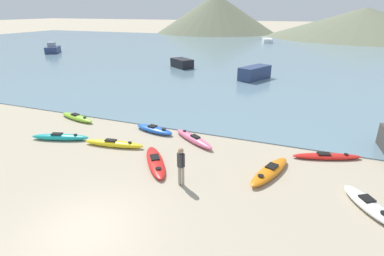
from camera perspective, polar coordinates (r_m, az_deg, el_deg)
The scene contains 18 objects.
ground_plane at distance 11.06m, azimuth -19.58°, elevation -18.02°, with size 400.00×400.00×0.00m, color tan.
bay_water at distance 51.19m, azimuth 14.69°, elevation 13.33°, with size 160.00×70.00×0.06m, color slate.
far_hill_left at distance 100.27m, azimuth 4.60°, elevation 20.95°, with size 36.68×36.68×11.45m, color #6B7056.
far_hill_midleft at distance 94.09m, azimuth 29.97°, elevation 17.03°, with size 49.22×49.22×7.40m, color #6B7056.
kayak_on_sand_0 at distance 14.33m, azimuth -6.98°, elevation -6.39°, with size 2.57×3.13×0.32m.
kayak_on_sand_1 at distance 13.81m, azimuth 14.60°, elevation -7.95°, with size 1.71×3.27×0.39m.
kayak_on_sand_2 at distance 21.31m, azimuth -21.07°, elevation 1.91°, with size 3.14×1.32×0.37m.
kayak_on_sand_3 at distance 16.54m, azimuth -14.66°, elevation -2.89°, with size 3.39×1.08×0.37m.
kayak_on_sand_4 at distance 16.56m, azimuth 0.31°, elevation -2.05°, with size 3.02×2.25×0.40m.
kayak_on_sand_5 at distance 13.07m, azimuth 30.59°, elevation -12.44°, with size 2.01×2.62×0.38m.
kayak_on_sand_6 at distance 18.36m, azimuth -23.81°, elevation -1.57°, with size 3.28×1.54×0.39m.
kayak_on_sand_7 at distance 18.01m, azimuth -7.20°, elevation -0.26°, with size 2.71×1.26×0.38m.
kayak_on_sand_8 at distance 16.17m, azimuth 24.27°, elevation -4.92°, with size 3.34×1.67×0.29m.
person_near_foreground at distance 12.26m, azimuth -2.11°, elevation -6.92°, with size 0.34×0.28×1.70m.
moored_boat_0 at distance 56.76m, azimuth -25.00°, elevation 13.47°, with size 3.53×4.02×1.74m.
moored_boat_1 at distance 71.01m, azimuth 14.14°, elevation 15.88°, with size 2.98×4.84×0.82m.
moored_boat_2 at distance 32.19m, azimuth 11.84°, elevation 10.25°, with size 2.98×4.13×1.33m.
moored_boat_3 at distance 38.17m, azimuth -1.92°, elevation 12.23°, with size 3.43×3.12×1.08m.
Camera 1 is at (6.18, -6.11, 6.83)m, focal length 28.00 mm.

